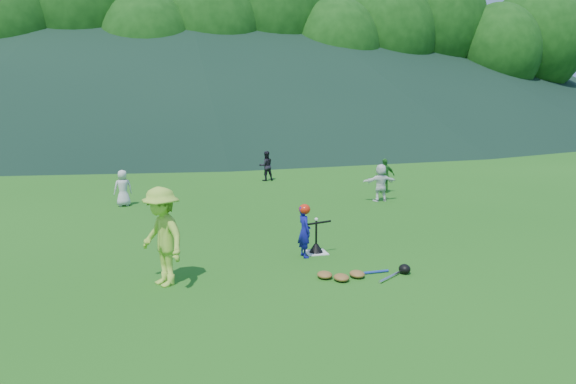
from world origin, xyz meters
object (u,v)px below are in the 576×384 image
at_px(fielder_c, 385,176).
at_px(batting_tee, 316,247).
at_px(fielder_a, 123,188).
at_px(equipment_pile, 357,274).
at_px(fielder_b, 266,166).
at_px(home_plate, 316,252).
at_px(adult_coach, 162,237).
at_px(fielder_d, 381,183).
at_px(batter_child, 304,231).

bearing_deg(fielder_c, batting_tee, 56.75).
relative_size(fielder_a, batting_tee, 1.62).
height_order(batting_tee, equipment_pile, batting_tee).
distance_m(fielder_b, equipment_pile, 11.93).
height_order(fielder_c, batting_tee, fielder_c).
bearing_deg(fielder_b, home_plate, 77.31).
distance_m(fielder_a, batting_tee, 7.57).
distance_m(fielder_a, fielder_b, 6.50).
xyz_separation_m(adult_coach, fielder_a, (-0.98, 7.57, -0.33)).
bearing_deg(fielder_b, fielder_c, 125.79).
bearing_deg(fielder_c, fielder_d, 62.38).
height_order(adult_coach, fielder_d, adult_coach).
distance_m(batter_child, adult_coach, 3.12).
relative_size(batter_child, equipment_pile, 0.61).
bearing_deg(equipment_pile, batter_child, 111.38).
bearing_deg(equipment_pile, fielder_a, 119.19).
relative_size(batting_tee, equipment_pile, 0.38).
relative_size(fielder_a, equipment_pile, 0.61).
bearing_deg(fielder_c, adult_coach, 46.46).
height_order(home_plate, batter_child, batter_child).
bearing_deg(adult_coach, fielder_a, 158.42).
bearing_deg(fielder_b, fielder_d, 110.78).
xyz_separation_m(home_plate, adult_coach, (-3.23, -1.29, 0.88)).
height_order(fielder_a, fielder_b, fielder_b).
distance_m(fielder_b, fielder_c, 5.00).
distance_m(home_plate, batting_tee, 0.12).
height_order(home_plate, equipment_pile, equipment_pile).
bearing_deg(adult_coach, equipment_pile, 53.70).
xyz_separation_m(fielder_a, batting_tee, (4.21, -6.28, -0.42)).
bearing_deg(fielder_a, batter_child, 107.88).
height_order(fielder_a, equipment_pile, fielder_a).
relative_size(fielder_a, fielder_c, 0.93).
bearing_deg(batter_child, equipment_pile, -164.29).
relative_size(fielder_b, fielder_d, 0.98).
relative_size(adult_coach, batting_tee, 2.61).
xyz_separation_m(batter_child, batting_tee, (0.32, 0.21, -0.42)).
distance_m(batting_tee, equipment_pile, 1.77).
height_order(fielder_b, fielder_d, fielder_d).
bearing_deg(fielder_d, equipment_pile, 62.68).
relative_size(batter_child, fielder_d, 0.92).
xyz_separation_m(batter_child, equipment_pile, (0.60, -1.53, -0.48)).
distance_m(fielder_c, batting_tee, 7.86).
distance_m(home_plate, adult_coach, 3.59).
relative_size(fielder_a, fielder_b, 0.95).
xyz_separation_m(home_plate, fielder_c, (4.41, 6.49, 0.58)).
bearing_deg(fielder_b, batter_child, 75.67).
height_order(fielder_b, equipment_pile, fielder_b).
distance_m(adult_coach, equipment_pile, 3.63).
bearing_deg(fielder_c, batter_child, 55.73).
distance_m(home_plate, fielder_d, 6.33).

